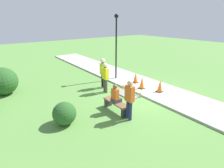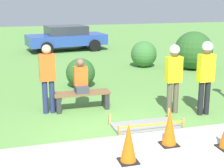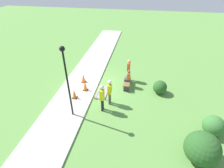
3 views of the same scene
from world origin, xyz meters
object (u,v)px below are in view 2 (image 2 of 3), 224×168
person_seated_on_bench (81,79)px  bystander_in_orange_shirt (48,75)px  traffic_cone_near_patch (128,143)px  worker_supervisor (206,71)px  park_bench (82,98)px  parked_car_blue (66,37)px  worker_assistant (174,73)px  traffic_cone_far_patch (170,128)px

person_seated_on_bench → bystander_in_orange_shirt: size_ratio=0.49×
traffic_cone_near_patch → bystander_in_orange_shirt: bearing=107.1°
worker_supervisor → park_bench: bearing=156.8°
bystander_in_orange_shirt → parked_car_blue: (2.14, 10.60, -0.30)m
park_bench → traffic_cone_near_patch: bearing=-87.5°
worker_assistant → parked_car_blue: 11.56m
traffic_cone_far_patch → person_seated_on_bench: person_seated_on_bench is taller
traffic_cone_near_patch → traffic_cone_far_patch: 1.11m
traffic_cone_near_patch → traffic_cone_far_patch: traffic_cone_far_patch is taller
parked_car_blue → worker_assistant: bearing=-92.8°
traffic_cone_near_patch → bystander_in_orange_shirt: (-1.04, 3.37, 0.57)m
bystander_in_orange_shirt → park_bench: bearing=1.0°
bystander_in_orange_shirt → worker_supervisor: bearing=-18.0°
worker_supervisor → worker_assistant: bearing=155.5°
worker_assistant → traffic_cone_near_patch: bearing=-129.9°
worker_supervisor → worker_assistant: worker_supervisor is taller
traffic_cone_far_patch → bystander_in_orange_shirt: size_ratio=0.41×
worker_supervisor → parked_car_blue: worker_supervisor is taller
parked_car_blue → park_bench: bearing=-104.3°
worker_supervisor → bystander_in_orange_shirt: bearing=162.0°
park_bench → worker_supervisor: size_ratio=0.79×
person_seated_on_bench → parked_car_blue: size_ratio=0.20×
traffic_cone_far_patch → bystander_in_orange_shirt: bystander_in_orange_shirt is taller
worker_supervisor → parked_car_blue: bearing=98.1°
traffic_cone_far_patch → bystander_in_orange_shirt: bearing=125.1°
park_bench → parked_car_blue: size_ratio=0.33×
traffic_cone_near_patch → bystander_in_orange_shirt: 3.57m
park_bench → parked_car_blue: (1.25, 10.59, 0.40)m
person_seated_on_bench → worker_assistant: worker_assistant is taller
bystander_in_orange_shirt → traffic_cone_near_patch: bearing=-72.9°
park_bench → bystander_in_orange_shirt: (-0.89, -0.02, 0.69)m
traffic_cone_near_patch → parked_car_blue: 14.02m
worker_supervisor → parked_car_blue: size_ratio=0.42×
person_seated_on_bench → traffic_cone_near_patch: bearing=-87.3°
traffic_cone_far_patch → parked_car_blue: size_ratio=0.16×
traffic_cone_far_patch → worker_assistant: worker_assistant is taller
park_bench → worker_supervisor: (2.93, -1.25, 0.82)m
traffic_cone_near_patch → worker_supervisor: 3.58m
person_seated_on_bench → worker_supervisor: bearing=-23.9°
worker_supervisor → worker_assistant: size_ratio=1.05×
parked_car_blue → traffic_cone_near_patch: bearing=-102.0°
traffic_cone_near_patch → park_bench: bearing=92.5°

